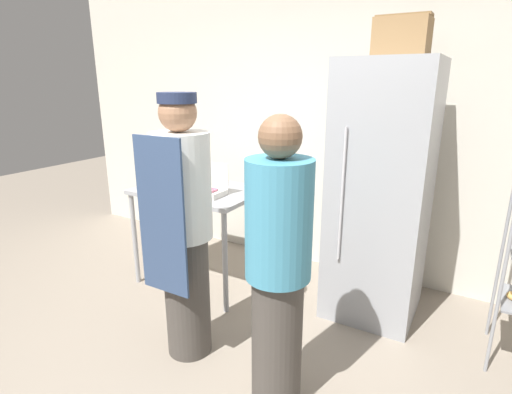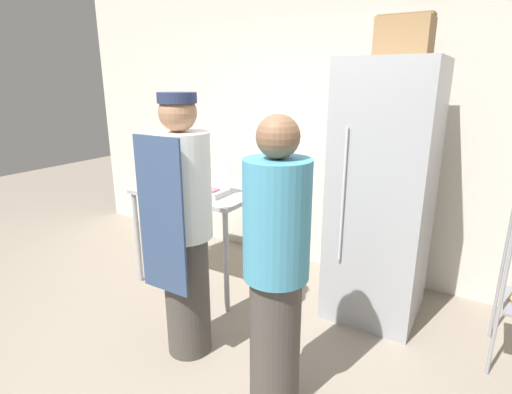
{
  "view_description": "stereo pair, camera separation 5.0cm",
  "coord_description": "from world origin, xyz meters",
  "px_view_note": "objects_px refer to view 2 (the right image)",
  "views": [
    {
      "loc": [
        1.3,
        -1.44,
        1.85
      ],
      "look_at": [
        0.05,
        0.72,
        1.11
      ],
      "focal_mm": 28.0,
      "sensor_mm": 36.0,
      "label": 1
    },
    {
      "loc": [
        1.35,
        -1.42,
        1.85
      ],
      "look_at": [
        0.05,
        0.72,
        1.11
      ],
      "focal_mm": 28.0,
      "sensor_mm": 36.0,
      "label": 2
    }
  ],
  "objects_px": {
    "donut_box": "(209,190)",
    "person_baker": "(183,227)",
    "person_customer": "(276,269)",
    "cardboard_storage_box": "(405,37)",
    "refrigerator": "(383,194)",
    "blender_pitcher": "(180,173)"
  },
  "relations": [
    {
      "from": "blender_pitcher",
      "to": "person_customer",
      "type": "height_order",
      "value": "person_customer"
    },
    {
      "from": "refrigerator",
      "to": "cardboard_storage_box",
      "type": "distance_m",
      "value": 1.14
    },
    {
      "from": "person_baker",
      "to": "person_customer",
      "type": "xyz_separation_m",
      "value": [
        0.75,
        -0.11,
        -0.06
      ]
    },
    {
      "from": "blender_pitcher",
      "to": "cardboard_storage_box",
      "type": "height_order",
      "value": "cardboard_storage_box"
    },
    {
      "from": "donut_box",
      "to": "cardboard_storage_box",
      "type": "distance_m",
      "value": 1.88
    },
    {
      "from": "blender_pitcher",
      "to": "donut_box",
      "type": "bearing_deg",
      "value": -14.79
    },
    {
      "from": "person_customer",
      "to": "person_baker",
      "type": "bearing_deg",
      "value": 171.87
    },
    {
      "from": "cardboard_storage_box",
      "to": "person_customer",
      "type": "bearing_deg",
      "value": -101.39
    },
    {
      "from": "blender_pitcher",
      "to": "cardboard_storage_box",
      "type": "bearing_deg",
      "value": 11.59
    },
    {
      "from": "donut_box",
      "to": "person_baker",
      "type": "relative_size",
      "value": 0.17
    },
    {
      "from": "refrigerator",
      "to": "person_baker",
      "type": "height_order",
      "value": "refrigerator"
    },
    {
      "from": "blender_pitcher",
      "to": "person_baker",
      "type": "xyz_separation_m",
      "value": [
        0.79,
        -0.86,
        -0.1
      ]
    },
    {
      "from": "refrigerator",
      "to": "person_customer",
      "type": "height_order",
      "value": "refrigerator"
    },
    {
      "from": "cardboard_storage_box",
      "to": "person_customer",
      "type": "distance_m",
      "value": 1.86
    },
    {
      "from": "cardboard_storage_box",
      "to": "refrigerator",
      "type": "bearing_deg",
      "value": -133.48
    },
    {
      "from": "donut_box",
      "to": "person_customer",
      "type": "distance_m",
      "value": 1.4
    },
    {
      "from": "person_baker",
      "to": "cardboard_storage_box",
      "type": "bearing_deg",
      "value": 50.47
    },
    {
      "from": "donut_box",
      "to": "person_baker",
      "type": "height_order",
      "value": "person_baker"
    },
    {
      "from": "donut_box",
      "to": "blender_pitcher",
      "type": "distance_m",
      "value": 0.44
    },
    {
      "from": "donut_box",
      "to": "refrigerator",
      "type": "bearing_deg",
      "value": 18.19
    },
    {
      "from": "donut_box",
      "to": "cardboard_storage_box",
      "type": "bearing_deg",
      "value": 19.26
    },
    {
      "from": "person_customer",
      "to": "blender_pitcher",
      "type": "bearing_deg",
      "value": 147.82
    }
  ]
}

